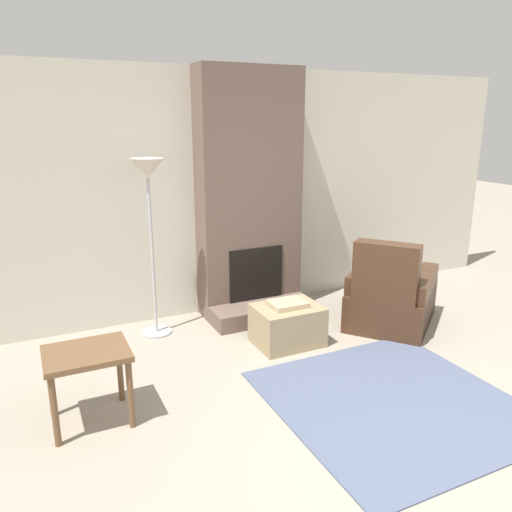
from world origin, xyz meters
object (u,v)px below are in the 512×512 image
at_px(side_table, 87,363).
at_px(ottoman, 287,324).
at_px(floor_lamp_left, 148,188).
at_px(armchair, 390,300).

bearing_deg(side_table, ottoman, 15.40).
relative_size(ottoman, floor_lamp_left, 0.35).
relative_size(armchair, floor_lamp_left, 0.74).
bearing_deg(ottoman, floor_lamp_left, 143.85).
xyz_separation_m(ottoman, side_table, (-1.87, -0.51, 0.26)).
distance_m(side_table, floor_lamp_left, 1.82).
distance_m(armchair, side_table, 3.09).
height_order(ottoman, armchair, armchair).
height_order(ottoman, floor_lamp_left, floor_lamp_left).
height_order(armchair, side_table, armchair).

